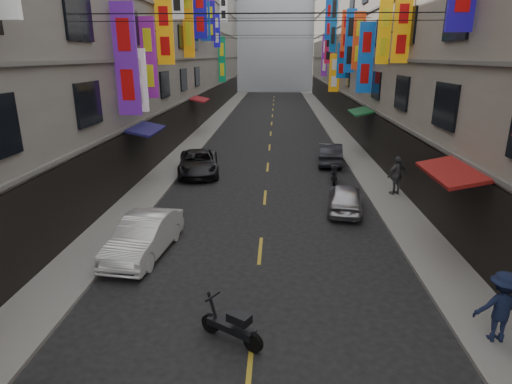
# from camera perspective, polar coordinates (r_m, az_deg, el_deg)

# --- Properties ---
(sidewalk_left) EXTENTS (2.00, 90.00, 0.12)m
(sidewalk_left) POSITION_cam_1_polar(r_m,az_deg,el_deg) (38.99, -6.96, 7.89)
(sidewalk_left) COLOR slate
(sidewalk_left) RESTS_ON ground
(sidewalk_right) EXTENTS (2.00, 90.00, 0.12)m
(sidewalk_right) POSITION_cam_1_polar(r_m,az_deg,el_deg) (38.83, 10.94, 7.66)
(sidewalk_right) COLOR slate
(sidewalk_right) RESTS_ON ground
(building_row_left) EXTENTS (10.14, 90.00, 19.00)m
(building_row_left) POSITION_cam_1_polar(r_m,az_deg,el_deg) (39.99, -16.61, 21.13)
(building_row_left) COLOR gray
(building_row_left) RESTS_ON ground
(building_row_right) EXTENTS (10.14, 90.00, 19.00)m
(building_row_right) POSITION_cam_1_polar(r_m,az_deg,el_deg) (39.67, 20.99, 20.76)
(building_row_right) COLOR gray
(building_row_right) RESTS_ON ground
(haze_block) EXTENTS (18.00, 8.00, 22.00)m
(haze_block) POSITION_cam_1_polar(r_m,az_deg,el_deg) (87.98, 2.60, 20.54)
(haze_block) COLOR #B4BEC9
(haze_block) RESTS_ON ground
(shop_signage) EXTENTS (14.00, 55.00, 12.47)m
(shop_signage) POSITION_cam_1_polar(r_m,az_deg,el_deg) (31.33, 1.65, 22.07)
(shop_signage) COLOR #0E36AB
(shop_signage) RESTS_ON ground
(street_awnings) EXTENTS (13.99, 35.20, 0.41)m
(street_awnings) POSITION_cam_1_polar(r_m,az_deg,el_deg) (22.24, -1.88, 8.33)
(street_awnings) COLOR #15501A
(street_awnings) RESTS_ON ground
(overhead_cables) EXTENTS (14.00, 38.04, 1.24)m
(overhead_cables) POSITION_cam_1_polar(r_m,az_deg,el_deg) (25.97, 1.75, 22.51)
(overhead_cables) COLOR black
(overhead_cables) RESTS_ON ground
(lane_markings) EXTENTS (0.12, 80.20, 0.01)m
(lane_markings) POSITION_cam_1_polar(r_m,az_deg,el_deg) (35.50, 1.90, 6.95)
(lane_markings) COLOR gold
(lane_markings) RESTS_ON ground
(scooter_crossing) EXTENTS (1.59, 1.05, 1.14)m
(scooter_crossing) POSITION_cam_1_polar(r_m,az_deg,el_deg) (10.74, -3.21, -17.43)
(scooter_crossing) COLOR black
(scooter_crossing) RESTS_ON ground
(scooter_far_right) EXTENTS (0.53, 1.80, 1.14)m
(scooter_far_right) POSITION_cam_1_polar(r_m,az_deg,el_deg) (23.71, 10.36, 2.30)
(scooter_far_right) COLOR black
(scooter_far_right) RESTS_ON ground
(car_left_mid) EXTENTS (1.93, 4.33, 1.38)m
(car_left_mid) POSITION_cam_1_polar(r_m,az_deg,el_deg) (15.30, -14.72, -5.71)
(car_left_mid) COLOR white
(car_left_mid) RESTS_ON ground
(car_left_far) EXTENTS (3.00, 5.16, 1.35)m
(car_left_far) POSITION_cam_1_polar(r_m,az_deg,el_deg) (25.19, -7.66, 3.89)
(car_left_far) COLOR black
(car_left_far) RESTS_ON ground
(car_right_mid) EXTENTS (2.01, 3.86, 1.25)m
(car_right_mid) POSITION_cam_1_polar(r_m,az_deg,el_deg) (19.36, 11.84, -0.72)
(car_right_mid) COLOR #B2B2B6
(car_right_mid) RESTS_ON ground
(car_right_far) EXTENTS (1.82, 4.22, 1.35)m
(car_right_far) POSITION_cam_1_polar(r_m,az_deg,el_deg) (27.76, 9.85, 5.07)
(car_right_far) COLOR #26272E
(car_right_far) RESTS_ON ground
(pedestrian_rnear) EXTENTS (1.16, 0.61, 1.78)m
(pedestrian_rnear) POSITION_cam_1_polar(r_m,az_deg,el_deg) (11.85, 29.82, -13.13)
(pedestrian_rnear) COLOR #131B36
(pedestrian_rnear) RESTS_ON sidewalk_right
(pedestrian_rfar) EXTENTS (1.28, 1.06, 1.90)m
(pedestrian_rfar) POSITION_cam_1_polar(r_m,az_deg,el_deg) (21.89, 18.28, 2.11)
(pedestrian_rfar) COLOR #525254
(pedestrian_rfar) RESTS_ON sidewalk_right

